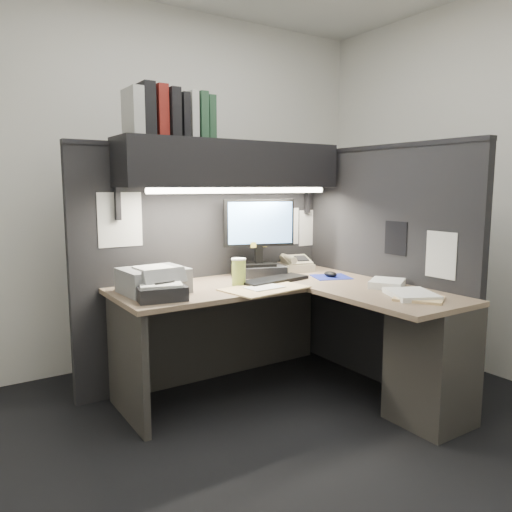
% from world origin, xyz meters
% --- Properties ---
extents(floor, '(3.50, 3.50, 0.00)m').
position_xyz_m(floor, '(0.00, 0.00, 0.00)').
color(floor, black).
rests_on(floor, ground).
extents(wall_back, '(3.50, 0.04, 2.70)m').
position_xyz_m(wall_back, '(0.00, 1.50, 1.35)').
color(wall_back, white).
rests_on(wall_back, floor).
extents(wall_right, '(0.04, 3.00, 2.70)m').
position_xyz_m(wall_right, '(1.75, 0.00, 1.35)').
color(wall_right, white).
rests_on(wall_right, floor).
extents(partition_back, '(1.90, 0.06, 1.60)m').
position_xyz_m(partition_back, '(0.03, 0.93, 0.80)').
color(partition_back, black).
rests_on(partition_back, floor).
extents(partition_right, '(0.06, 1.50, 1.60)m').
position_xyz_m(partition_right, '(0.98, 0.18, 0.80)').
color(partition_right, black).
rests_on(partition_right, floor).
extents(desk, '(1.70, 1.53, 0.73)m').
position_xyz_m(desk, '(0.43, -0.00, 0.44)').
color(desk, '#947B5E').
rests_on(desk, floor).
extents(overhead_shelf, '(1.55, 0.34, 0.30)m').
position_xyz_m(overhead_shelf, '(0.12, 0.75, 1.50)').
color(overhead_shelf, black).
rests_on(overhead_shelf, partition_back).
extents(task_light_tube, '(1.32, 0.04, 0.04)m').
position_xyz_m(task_light_tube, '(0.12, 0.61, 1.33)').
color(task_light_tube, white).
rests_on(task_light_tube, overhead_shelf).
extents(monitor, '(0.49, 0.32, 0.54)m').
position_xyz_m(monitor, '(0.32, 0.73, 0.94)').
color(monitor, black).
rests_on(monitor, desk).
extents(keyboard, '(0.51, 0.24, 0.02)m').
position_xyz_m(keyboard, '(0.28, 0.48, 0.74)').
color(keyboard, black).
rests_on(keyboard, desk).
extents(mousepad, '(0.31, 0.29, 0.00)m').
position_xyz_m(mousepad, '(0.71, 0.40, 0.73)').
color(mousepad, navy).
rests_on(mousepad, desk).
extents(mouse, '(0.08, 0.11, 0.04)m').
position_xyz_m(mouse, '(0.70, 0.40, 0.75)').
color(mouse, black).
rests_on(mouse, mousepad).
extents(telephone, '(0.26, 0.27, 0.09)m').
position_xyz_m(telephone, '(0.68, 0.76, 0.77)').
color(telephone, beige).
rests_on(telephone, desk).
extents(coffee_cup, '(0.11, 0.11, 0.17)m').
position_xyz_m(coffee_cup, '(0.02, 0.50, 0.81)').
color(coffee_cup, '#C3CA50').
rests_on(coffee_cup, desk).
extents(printer, '(0.38, 0.33, 0.15)m').
position_xyz_m(printer, '(-0.51, 0.61, 0.80)').
color(printer, gray).
rests_on(printer, desk).
extents(notebook_stack, '(0.30, 0.27, 0.08)m').
position_xyz_m(notebook_stack, '(-0.54, 0.40, 0.77)').
color(notebook_stack, black).
rests_on(notebook_stack, desk).
extents(open_folder, '(0.54, 0.39, 0.01)m').
position_xyz_m(open_folder, '(0.10, 0.32, 0.73)').
color(open_folder, '#DDB97C').
rests_on(open_folder, desk).
extents(paper_stack_a, '(0.30, 0.29, 0.04)m').
position_xyz_m(paper_stack_a, '(0.78, -0.05, 0.75)').
color(paper_stack_a, white).
rests_on(paper_stack_a, desk).
extents(paper_stack_b, '(0.34, 0.37, 0.03)m').
position_xyz_m(paper_stack_b, '(0.68, -0.32, 0.74)').
color(paper_stack_b, white).
rests_on(paper_stack_b, desk).
extents(manila_stack, '(0.31, 0.33, 0.01)m').
position_xyz_m(manila_stack, '(0.66, -0.39, 0.74)').
color(manila_stack, '#DDB97C').
rests_on(manila_stack, desk).
extents(binder_row, '(0.54, 0.24, 0.31)m').
position_xyz_m(binder_row, '(-0.32, 0.75, 1.79)').
color(binder_row, '#B3B4AF').
rests_on(binder_row, overhead_shelf).
extents(pinned_papers, '(1.76, 1.31, 0.51)m').
position_xyz_m(pinned_papers, '(0.42, 0.56, 1.05)').
color(pinned_papers, white).
rests_on(pinned_papers, partition_back).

